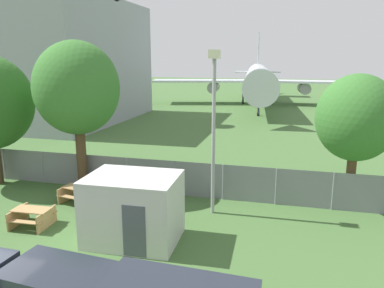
# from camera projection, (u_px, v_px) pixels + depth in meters

# --- Properties ---
(hangar_building) EXTENTS (25.58, 18.98, 14.76)m
(hangar_building) POSITION_uv_depth(u_px,v_px,m) (15.00, 60.00, 42.13)
(hangar_building) COLOR #8E939E
(hangar_building) RESTS_ON ground
(perimeter_fence) EXTENTS (56.07, 0.07, 1.79)m
(perimeter_fence) POSITION_uv_depth(u_px,v_px,m) (127.00, 174.00, 19.58)
(perimeter_fence) COLOR gray
(perimeter_fence) RESTS_ON ground
(airplane) EXTENTS (31.80, 39.23, 11.17)m
(airplane) POSITION_uv_depth(u_px,v_px,m) (258.00, 78.00, 54.19)
(airplane) COLOR silver
(airplane) RESTS_ON ground
(portable_cabin) EXTENTS (3.49, 2.65, 2.57)m
(portable_cabin) POSITION_uv_depth(u_px,v_px,m) (133.00, 208.00, 14.14)
(portable_cabin) COLOR silver
(portable_cabin) RESTS_ON ground
(picnic_bench_near_cabin) EXTENTS (1.60, 1.49, 0.76)m
(picnic_bench_near_cabin) POSITION_uv_depth(u_px,v_px,m) (32.00, 216.00, 15.47)
(picnic_bench_near_cabin) COLOR tan
(picnic_bench_near_cabin) RESTS_ON ground
(picnic_bench_open_grass) EXTENTS (2.00, 1.72, 0.76)m
(picnic_bench_open_grass) POSITION_uv_depth(u_px,v_px,m) (80.00, 193.00, 18.03)
(picnic_bench_open_grass) COLOR tan
(picnic_bench_open_grass) RESTS_ON ground
(tree_near_hangar) EXTENTS (3.56, 3.56, 6.18)m
(tree_near_hangar) POSITION_uv_depth(u_px,v_px,m) (356.00, 118.00, 16.68)
(tree_near_hangar) COLOR brown
(tree_near_hangar) RESTS_ON ground
(tree_left_of_cabin) EXTENTS (4.28, 4.28, 7.71)m
(tree_left_of_cabin) POSITION_uv_depth(u_px,v_px,m) (77.00, 89.00, 18.79)
(tree_left_of_cabin) COLOR #4C3823
(tree_left_of_cabin) RESTS_ON ground
(light_mast) EXTENTS (0.44, 0.44, 7.16)m
(light_mast) POSITION_uv_depth(u_px,v_px,m) (214.00, 116.00, 15.94)
(light_mast) COLOR #99999E
(light_mast) RESTS_ON ground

